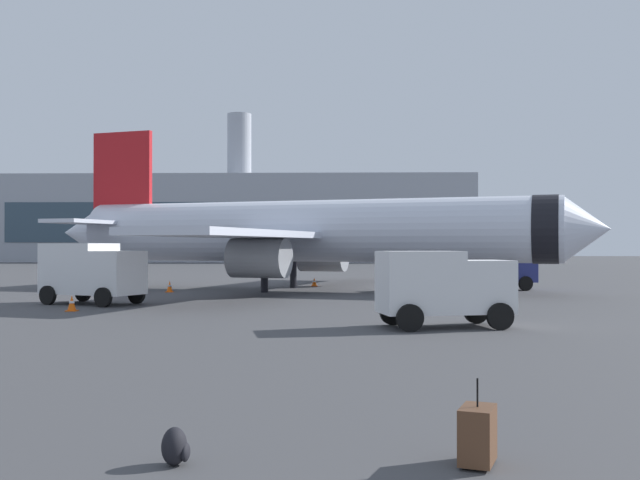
# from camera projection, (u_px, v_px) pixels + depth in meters

# --- Properties ---
(airplane_at_gate) EXTENTS (35.02, 31.97, 10.50)m
(airplane_at_gate) POSITION_uv_depth(u_px,v_px,m) (306.00, 232.00, 45.68)
(airplane_at_gate) COLOR silver
(airplane_at_gate) RESTS_ON ground
(service_truck) EXTENTS (5.28, 4.04, 2.90)m
(service_truck) POSITION_uv_depth(u_px,v_px,m) (91.00, 270.00, 35.03)
(service_truck) COLOR white
(service_truck) RESTS_ON ground
(fuel_truck) EXTENTS (6.40, 3.86, 3.20)m
(fuel_truck) POSITION_uv_depth(u_px,v_px,m) (484.00, 262.00, 46.20)
(fuel_truck) COLOR navy
(fuel_truck) RESTS_ON ground
(cargo_van) EXTENTS (4.70, 3.05, 2.60)m
(cargo_van) POSITION_uv_depth(u_px,v_px,m) (443.00, 285.00, 25.01)
(cargo_van) COLOR white
(cargo_van) RESTS_ON ground
(safety_cone_near) EXTENTS (0.44, 0.44, 0.67)m
(safety_cone_near) POSITION_uv_depth(u_px,v_px,m) (72.00, 303.00, 31.29)
(safety_cone_near) COLOR #F2590C
(safety_cone_near) RESTS_ON ground
(safety_cone_mid) EXTENTS (0.44, 0.44, 0.68)m
(safety_cone_mid) POSITION_uv_depth(u_px,v_px,m) (170.00, 287.00, 44.14)
(safety_cone_mid) COLOR #F2590C
(safety_cone_mid) RESTS_ON ground
(safety_cone_far) EXTENTS (0.44, 0.44, 0.71)m
(safety_cone_far) POSITION_uv_depth(u_px,v_px,m) (484.00, 283.00, 47.96)
(safety_cone_far) COLOR #F2590C
(safety_cone_far) RESTS_ON ground
(safety_cone_outer) EXTENTS (0.44, 0.44, 0.59)m
(safety_cone_outer) POSITION_uv_depth(u_px,v_px,m) (314.00, 282.00, 50.58)
(safety_cone_outer) COLOR #F2590C
(safety_cone_outer) RESTS_ON ground
(rolling_suitcase) EXTENTS (0.59, 0.74, 1.10)m
(rolling_suitcase) POSITION_uv_depth(u_px,v_px,m) (478.00, 435.00, 9.28)
(rolling_suitcase) COLOR brown
(rolling_suitcase) RESTS_ON ground
(traveller_backpack) EXTENTS (0.36, 0.40, 0.48)m
(traveller_backpack) POSITION_uv_depth(u_px,v_px,m) (176.00, 447.00, 9.29)
(traveller_backpack) COLOR black
(traveller_backpack) RESTS_ON ground
(terminal_building) EXTENTS (81.60, 23.75, 27.03)m
(terminal_building) POSITION_uv_depth(u_px,v_px,m) (243.00, 220.00, 135.15)
(terminal_building) COLOR #9EA3AD
(terminal_building) RESTS_ON ground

